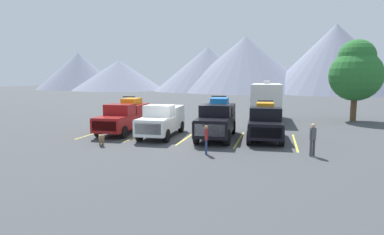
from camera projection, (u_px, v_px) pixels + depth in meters
The scene contains 16 objects.
ground_plane at pixel (184, 139), 20.15m from camera, with size 240.00×240.00×0.00m, color #3F4244.
pickup_truck_a at pixel (125, 116), 22.78m from camera, with size 2.31×5.92×2.59m.
pickup_truck_b at pixel (162, 120), 21.24m from camera, with size 2.27×5.50×2.18m.
pickup_truck_c at pixel (217, 119), 20.59m from camera, with size 2.39×5.94×2.75m.
pickup_truck_d at pixel (265, 122), 20.15m from camera, with size 2.37×5.30×2.47m.
lot_stripe_a at pixel (98, 132), 22.78m from camera, with size 0.12×5.50×0.01m, color gold.
lot_stripe_b at pixel (141, 135), 21.90m from camera, with size 0.12×5.50×0.01m, color gold.
lot_stripe_c at pixel (188, 137), 21.01m from camera, with size 0.12×5.50×0.01m, color gold.
lot_stripe_d at pixel (239, 139), 20.13m from camera, with size 0.12×5.50×0.01m, color gold.
lot_stripe_e at pixel (295, 142), 19.24m from camera, with size 0.12×5.50×0.01m, color gold.
camper_trailer_a at pixel (266, 100), 28.97m from camera, with size 2.75×8.67×3.71m.
person_a at pixel (313, 137), 15.72m from camera, with size 0.33×0.30×1.68m.
person_b at pixel (206, 138), 16.09m from camera, with size 0.22×0.33×1.53m.
dog at pixel (102, 138), 18.28m from camera, with size 0.69×0.81×0.71m.
tree_a at pixel (356, 71), 28.19m from camera, with size 4.61×4.61×7.40m.
mountain_ridge at pixel (267, 66), 88.37m from camera, with size 148.30×42.59×17.88m.
Camera 1 is at (5.62, -19.01, 3.93)m, focal length 29.21 mm.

